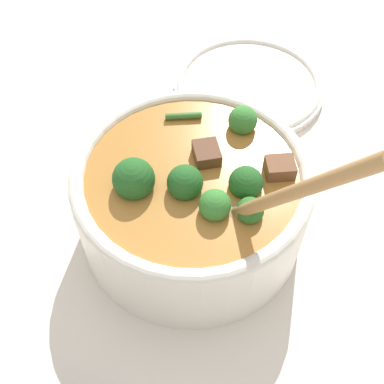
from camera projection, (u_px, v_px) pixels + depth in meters
name	position (u px, v px, depth m)	size (l,w,h in m)	color
ground_plane	(192.00, 228.00, 0.56)	(4.00, 4.00, 0.00)	silver
stew_bowl	(192.00, 196.00, 0.51)	(0.25, 0.28, 0.27)	white
empty_plate	(250.00, 85.00, 0.70)	(0.22, 0.22, 0.02)	silver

